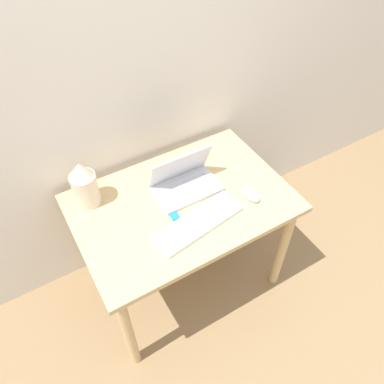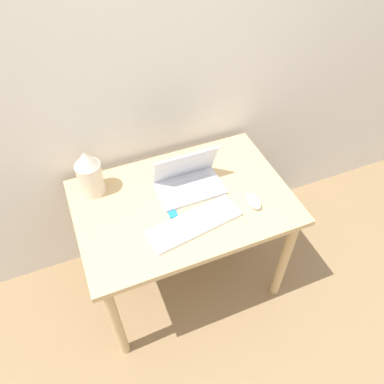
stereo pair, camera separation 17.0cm
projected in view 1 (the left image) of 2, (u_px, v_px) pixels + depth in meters
ground_plane at (215, 324)px, 2.11m from camera, size 12.00×12.00×0.00m
wall_back at (133, 60)px, 1.64m from camera, size 6.00×0.05×2.50m
desk at (182, 215)px, 1.87m from camera, size 1.03×0.70×0.71m
laptop at (184, 181)px, 1.82m from camera, size 0.32×0.20×0.21m
keyboard at (198, 223)px, 1.69m from camera, size 0.45×0.20×0.02m
mouse at (251, 195)px, 1.80m from camera, size 0.06×0.11×0.03m
vase at (84, 184)px, 1.70m from camera, size 0.12×0.12×0.25m
mp3_player at (174, 215)px, 1.73m from camera, size 0.04×0.06×0.01m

